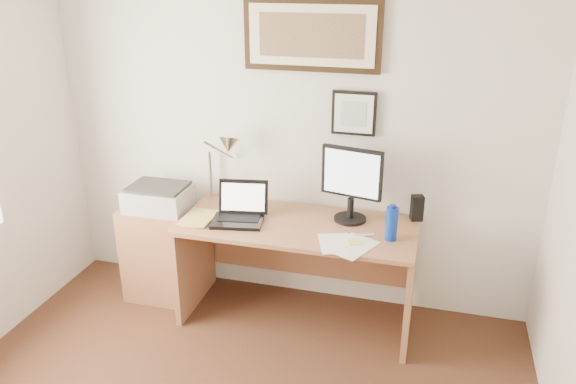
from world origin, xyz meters
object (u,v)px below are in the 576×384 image
(book, at_px, (185,216))
(laptop, at_px, (240,212))
(lcd_monitor, at_px, (351,181))
(printer, at_px, (159,197))
(desk, at_px, (300,249))
(water_bottle, at_px, (392,224))
(side_cabinet, at_px, (162,251))

(book, relative_size, laptop, 0.74)
(lcd_monitor, bearing_deg, printer, -175.49)
(book, distance_m, desk, 0.83)
(book, bearing_deg, printer, 152.37)
(water_bottle, bearing_deg, desk, 165.93)
(printer, bearing_deg, desk, 2.86)
(water_bottle, xyz_separation_m, book, (-1.40, -0.04, -0.10))
(water_bottle, xyz_separation_m, printer, (-1.67, 0.11, -0.04))
(laptop, relative_size, printer, 0.85)
(side_cabinet, relative_size, book, 2.62)
(water_bottle, bearing_deg, book, -178.55)
(side_cabinet, xyz_separation_m, laptop, (0.67, -0.10, 0.44))
(side_cabinet, relative_size, desk, 0.46)
(desk, bearing_deg, lcd_monitor, 9.63)
(desk, relative_size, laptop, 4.26)
(laptop, height_order, printer, laptop)
(side_cabinet, bearing_deg, laptop, -8.33)
(water_bottle, xyz_separation_m, desk, (-0.63, 0.16, -0.35))
(water_bottle, xyz_separation_m, laptop, (-1.03, 0.02, -0.05))
(book, bearing_deg, lcd_monitor, 12.73)
(water_bottle, distance_m, book, 1.41)
(book, xyz_separation_m, printer, (-0.27, 0.14, 0.06))
(water_bottle, xyz_separation_m, lcd_monitor, (-0.30, 0.21, 0.18))
(water_bottle, height_order, book, water_bottle)
(laptop, xyz_separation_m, printer, (-0.65, 0.08, 0.01))
(side_cabinet, relative_size, laptop, 1.95)
(water_bottle, relative_size, laptop, 0.59)
(water_bottle, bearing_deg, lcd_monitor, 144.18)
(side_cabinet, xyz_separation_m, printer, (0.03, -0.02, 0.45))
(book, distance_m, printer, 0.31)
(side_cabinet, height_order, book, book)
(side_cabinet, height_order, printer, printer)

